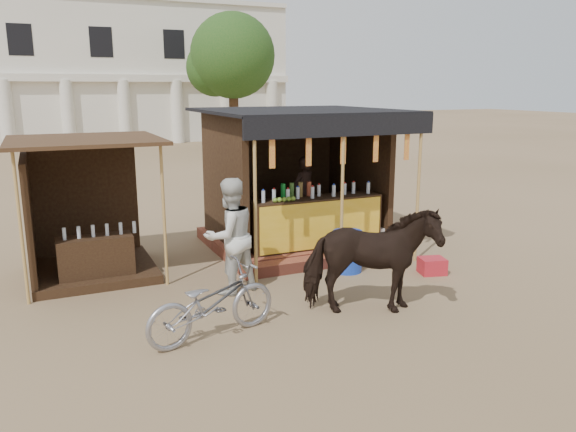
% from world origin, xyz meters
% --- Properties ---
extents(ground, '(120.00, 120.00, 0.00)m').
position_xyz_m(ground, '(0.00, 0.00, 0.00)').
color(ground, '#846B4C').
rests_on(ground, ground).
extents(main_stall, '(3.60, 3.61, 2.78)m').
position_xyz_m(main_stall, '(1.01, 3.36, 1.02)').
color(main_stall, '#974431').
rests_on(main_stall, ground).
extents(secondary_stall, '(2.40, 2.40, 2.38)m').
position_xyz_m(secondary_stall, '(-3.17, 3.24, 0.85)').
color(secondary_stall, '#352513').
rests_on(secondary_stall, ground).
extents(cow, '(2.06, 1.48, 1.59)m').
position_xyz_m(cow, '(0.45, -0.26, 0.79)').
color(cow, black).
rests_on(cow, ground).
extents(motorbike, '(1.94, 1.03, 0.97)m').
position_xyz_m(motorbike, '(-1.85, -0.12, 0.48)').
color(motorbike, gray).
rests_on(motorbike, ground).
extents(bystander, '(1.04, 0.91, 1.84)m').
position_xyz_m(bystander, '(-1.09, 1.40, 0.92)').
color(bystander, silver).
rests_on(bystander, ground).
extents(blue_barrel, '(0.63, 0.63, 0.74)m').
position_xyz_m(blue_barrel, '(1.12, 1.54, 0.37)').
color(blue_barrel, '#173AB2').
rests_on(blue_barrel, ground).
extents(red_crate, '(0.51, 0.45, 0.28)m').
position_xyz_m(red_crate, '(2.42, 0.81, 0.14)').
color(red_crate, '#AF1D27').
rests_on(red_crate, ground).
extents(cooler, '(0.65, 0.46, 0.46)m').
position_xyz_m(cooler, '(2.34, 2.56, 0.23)').
color(cooler, '#197228').
rests_on(cooler, ground).
extents(background_building, '(26.00, 7.45, 8.18)m').
position_xyz_m(background_building, '(-2.00, 29.94, 3.98)').
color(background_building, silver).
rests_on(background_building, ground).
extents(tree, '(4.50, 4.40, 7.00)m').
position_xyz_m(tree, '(5.81, 22.14, 4.63)').
color(tree, '#382314').
rests_on(tree, ground).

